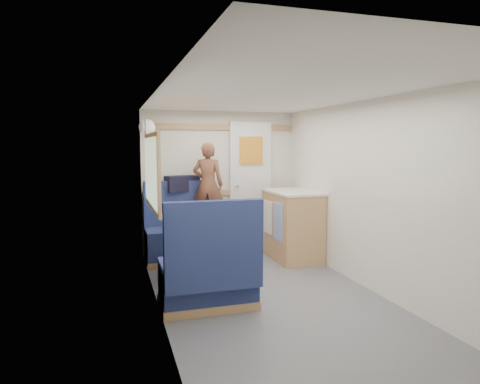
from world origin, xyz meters
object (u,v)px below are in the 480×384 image
object	(u,v)px
wine_glass	(189,209)
orange_fruit	(209,216)
beer_glass	(200,213)
bench_near	(209,277)
bench_far	(180,239)
tray	(206,219)
pepper_grinder	(187,215)
dinette_table	(192,232)
tumbler_left	(176,220)
dome_light	(147,127)
galley_counter	(292,225)
tumbler_mid	(171,210)
bread_loaf	(203,210)
cheese_block	(195,216)
person	(208,184)
duffel_bag	(182,184)

from	to	relation	value
wine_glass	orange_fruit	bearing A→B (deg)	-37.48
beer_glass	bench_near	bearing A→B (deg)	-96.61
bench_far	tray	bearing A→B (deg)	-82.39
bench_near	pepper_grinder	distance (m)	0.93
dinette_table	tumbler_left	world-z (taller)	tumbler_left
dome_light	galley_counter	world-z (taller)	dome_light
dinette_table	tumbler_mid	world-z (taller)	tumbler_mid
bench_far	bread_loaf	bearing A→B (deg)	-75.19
bench_far	pepper_grinder	world-z (taller)	bench_far
tray	cheese_block	bearing A→B (deg)	155.89
pepper_grinder	bread_loaf	size ratio (longest dim) A/B	0.37
person	tumbler_mid	world-z (taller)	person
duffel_bag	bread_loaf	world-z (taller)	duffel_bag
bench_near	galley_counter	distance (m)	2.04
galley_counter	pepper_grinder	world-z (taller)	galley_counter
wine_glass	bread_loaf	world-z (taller)	wine_glass
bench_near	duffel_bag	xyz separation A→B (m)	(0.08, 1.98, 0.71)
dinette_table	dome_light	size ratio (longest dim) A/B	4.60
tray	bench_near	bearing A→B (deg)	-100.88
orange_fruit	wine_glass	distance (m)	0.25
galley_counter	orange_fruit	world-z (taller)	galley_counter
bench_near	person	distance (m)	1.93
tray	tumbler_mid	world-z (taller)	tumbler_mid
duffel_bag	bread_loaf	xyz separation A→B (m)	(0.09, -0.92, -0.24)
bench_far	tumbler_mid	size ratio (longest dim) A/B	9.75
dome_light	bench_far	bearing A→B (deg)	2.12
bench_far	wine_glass	world-z (taller)	bench_far
cheese_block	wine_glass	distance (m)	0.12
wine_glass	tumbler_mid	world-z (taller)	wine_glass
person	tray	distance (m)	1.11
person	pepper_grinder	world-z (taller)	person
duffel_bag	orange_fruit	size ratio (longest dim) A/B	5.85
tumbler_left	tumbler_mid	xyz separation A→B (m)	(0.04, 0.66, 0.00)
dinette_table	orange_fruit	distance (m)	0.38
galley_counter	pepper_grinder	distance (m)	1.67
wine_glass	beer_glass	world-z (taller)	wine_glass
cheese_block	tumbler_left	world-z (taller)	tumbler_left
orange_fruit	beer_glass	world-z (taller)	beer_glass
dome_light	pepper_grinder	size ratio (longest dim) A/B	2.31
orange_fruit	bench_far	bearing A→B (deg)	96.76
duffel_bag	pepper_grinder	size ratio (longest dim) A/B	5.14
duffel_bag	dinette_table	bearing A→B (deg)	-109.13
tray	tumbler_left	size ratio (longest dim) A/B	3.19
bench_far	person	size ratio (longest dim) A/B	0.94
dome_light	tumbler_mid	distance (m)	1.15
wine_glass	bread_loaf	size ratio (longest dim) A/B	0.71
duffel_bag	wine_glass	size ratio (longest dim) A/B	2.65
orange_fruit	galley_counter	bearing A→B (deg)	32.11
orange_fruit	bread_loaf	bearing A→B (deg)	85.56
dinette_table	person	world-z (taller)	person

